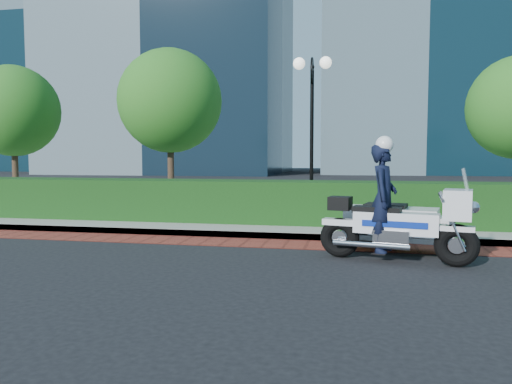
% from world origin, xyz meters
% --- Properties ---
extents(ground, '(120.00, 120.00, 0.00)m').
position_xyz_m(ground, '(0.00, 0.00, 0.00)').
color(ground, black).
rests_on(ground, ground).
extents(brick_strip, '(60.00, 1.00, 0.01)m').
position_xyz_m(brick_strip, '(0.00, 1.50, 0.01)').
color(brick_strip, maroon).
rests_on(brick_strip, ground).
extents(sidewalk, '(60.00, 8.00, 0.15)m').
position_xyz_m(sidewalk, '(0.00, 6.00, 0.07)').
color(sidewalk, gray).
rests_on(sidewalk, ground).
extents(hedge_main, '(18.00, 1.20, 1.00)m').
position_xyz_m(hedge_main, '(0.00, 3.60, 0.65)').
color(hedge_main, black).
rests_on(hedge_main, sidewalk).
extents(lamppost, '(1.02, 0.70, 4.21)m').
position_xyz_m(lamppost, '(1.00, 5.20, 2.96)').
color(lamppost, black).
rests_on(lamppost, sidewalk).
extents(tree_a, '(3.00, 3.00, 4.58)m').
position_xyz_m(tree_a, '(-9.00, 6.50, 3.22)').
color(tree_a, '#332319').
rests_on(tree_a, sidewalk).
extents(tree_b, '(3.20, 3.20, 4.89)m').
position_xyz_m(tree_b, '(-3.50, 6.50, 3.43)').
color(tree_b, '#332319').
rests_on(tree_b, sidewalk).
extents(tower_far_left, '(16.00, 14.00, 34.00)m').
position_xyz_m(tower_far_left, '(-36.00, 46.00, 17.00)').
color(tower_far_left, black).
rests_on(tower_far_left, ground).
extents(police_motorcycle, '(2.56, 2.09, 2.09)m').
position_xyz_m(police_motorcycle, '(2.82, 0.62, 0.71)').
color(police_motorcycle, black).
rests_on(police_motorcycle, ground).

